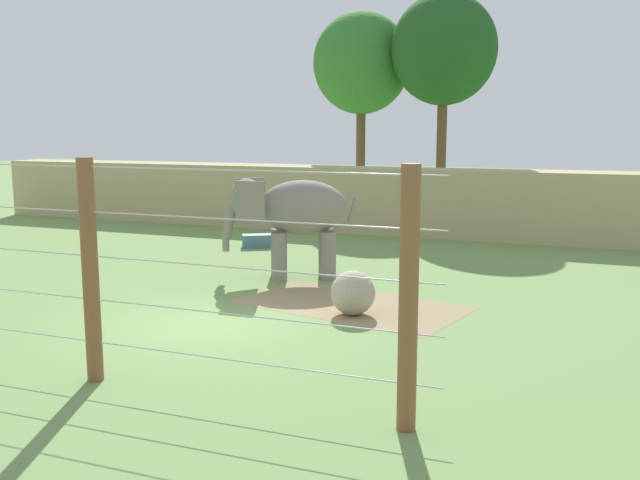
% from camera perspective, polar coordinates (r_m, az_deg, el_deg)
% --- Properties ---
extents(ground_plane, '(120.00, 120.00, 0.00)m').
position_cam_1_polar(ground_plane, '(14.99, -9.14, -6.79)').
color(ground_plane, '#6B8E4C').
extents(dirt_patch, '(5.68, 3.97, 0.01)m').
position_cam_1_polar(dirt_patch, '(16.45, 2.56, -5.23)').
color(dirt_patch, '#937F5B').
rests_on(dirt_patch, ground).
extents(embankment_wall, '(36.00, 1.80, 2.52)m').
position_cam_1_polar(embankment_wall, '(27.44, 5.69, 3.18)').
color(embankment_wall, tan).
rests_on(embankment_wall, ground).
extents(elephant, '(3.37, 2.47, 2.72)m').
position_cam_1_polar(elephant, '(19.11, -2.24, 2.27)').
color(elephant, gray).
rests_on(elephant, ground).
extents(enrichment_ball, '(0.98, 0.98, 0.98)m').
position_cam_1_polar(enrichment_ball, '(15.47, 2.67, -4.30)').
color(enrichment_ball, tan).
rests_on(enrichment_ball, ground).
extents(cable_fence, '(11.34, 0.26, 3.62)m').
position_cam_1_polar(cable_fence, '(11.79, -18.01, -2.40)').
color(cable_fence, brown).
rests_on(cable_fence, ground).
extents(feed_trough, '(1.46, 1.15, 0.44)m').
position_cam_1_polar(feed_trough, '(24.27, -4.62, -0.06)').
color(feed_trough, slate).
rests_on(feed_trough, ground).
extents(tree_left_of_centre, '(4.67, 4.67, 9.92)m').
position_cam_1_polar(tree_left_of_centre, '(32.74, 9.98, 14.86)').
color(tree_left_of_centre, brown).
rests_on(tree_left_of_centre, ground).
extents(tree_behind_wall, '(4.57, 4.57, 9.46)m').
position_cam_1_polar(tree_behind_wall, '(34.40, 3.37, 14.02)').
color(tree_behind_wall, brown).
rests_on(tree_behind_wall, ground).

